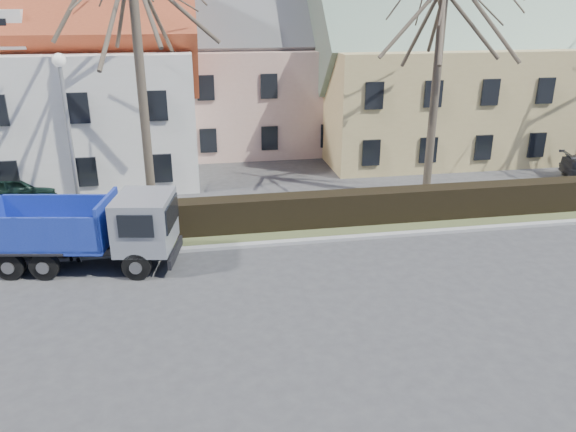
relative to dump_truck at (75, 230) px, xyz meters
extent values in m
plane|color=#3A3A3C|center=(4.22, -4.03, -1.28)|extent=(120.00, 120.00, 0.00)
cube|color=#A4A4A4|center=(4.22, 0.57, -1.22)|extent=(80.00, 0.30, 0.12)
cube|color=#4B5530|center=(4.22, 2.17, -1.23)|extent=(80.00, 3.00, 0.10)
cube|color=black|center=(4.22, 1.97, -0.63)|extent=(60.00, 0.90, 1.30)
imported|color=black|center=(-3.73, 7.26, -0.69)|extent=(3.61, 1.73, 1.19)
camera|label=1|loc=(3.92, -17.99, 7.05)|focal=35.00mm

